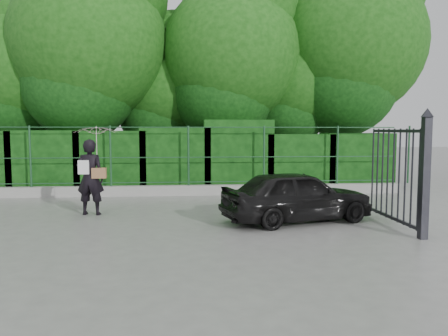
{
  "coord_description": "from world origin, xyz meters",
  "views": [
    {
      "loc": [
        0.35,
        -8.63,
        1.97
      ],
      "look_at": [
        1.2,
        1.3,
        1.1
      ],
      "focal_mm": 35.0,
      "sensor_mm": 36.0,
      "label": 1
    }
  ],
  "objects": [
    {
      "name": "woman",
      "position": [
        -1.79,
        1.68,
        1.37
      ],
      "size": [
        0.99,
        1.01,
        2.08
      ],
      "color": "black",
      "rests_on": "ground"
    },
    {
      "name": "car",
      "position": [
        2.71,
        0.51,
        0.56
      ],
      "size": [
        3.52,
        2.16,
        1.12
      ],
      "primitive_type": "imported",
      "rotation": [
        0.0,
        0.0,
        1.84
      ],
      "color": "black",
      "rests_on": "ground"
    },
    {
      "name": "trees",
      "position": [
        1.14,
        7.74,
        4.62
      ],
      "size": [
        17.1,
        6.15,
        8.08
      ],
      "color": "black",
      "rests_on": "ground"
    },
    {
      "name": "ground",
      "position": [
        0.0,
        0.0,
        0.0
      ],
      "size": [
        80.0,
        80.0,
        0.0
      ],
      "primitive_type": "plane",
      "color": "gray"
    },
    {
      "name": "hedge",
      "position": [
        -0.02,
        5.5,
        1.0
      ],
      "size": [
        14.2,
        1.2,
        2.29
      ],
      "color": "black",
      "rests_on": "ground"
    },
    {
      "name": "fence",
      "position": [
        0.22,
        4.5,
        1.2
      ],
      "size": [
        14.13,
        0.06,
        1.8
      ],
      "color": "#1D4828",
      "rests_on": "kerb"
    },
    {
      "name": "gate",
      "position": [
        4.6,
        -0.72,
        1.19
      ],
      "size": [
        0.22,
        2.33,
        2.36
      ],
      "color": "#222228",
      "rests_on": "ground"
    },
    {
      "name": "kerb",
      "position": [
        0.0,
        4.5,
        0.15
      ],
      "size": [
        14.0,
        0.25,
        0.3
      ],
      "primitive_type": "cube",
      "color": "#9E9E99",
      "rests_on": "ground"
    }
  ]
}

